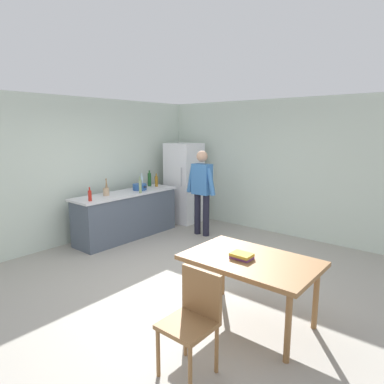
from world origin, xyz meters
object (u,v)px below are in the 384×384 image
bottle_oil_amber (156,181)px  book_stack (242,256)px  utensil_jar (106,191)px  chair (194,314)px  refrigerator (184,183)px  dining_table (251,265)px  cooking_pot (140,187)px  bottle_wine_green (149,179)px  bottle_water_clear (142,181)px  bottle_sauce_red (90,195)px  person (202,187)px  bottle_vinegar_tall (140,186)px

bottle_oil_amber → book_stack: bottle_oil_amber is taller
utensil_jar → chair: bearing=-25.4°
book_stack → refrigerator: bearing=139.4°
dining_table → cooking_pot: (-3.40, 1.45, 0.29)m
dining_table → bottle_wine_green: bearing=152.1°
dining_table → bottle_oil_amber: bottle_oil_amber is taller
bottle_oil_amber → refrigerator: bearing=79.7°
bottle_water_clear → bottle_sauce_red: bearing=-76.9°
utensil_jar → bottle_oil_amber: size_ratio=1.14×
utensil_jar → bottle_wine_green: (-0.15, 1.24, 0.07)m
bottle_oil_amber → bottle_water_clear: bottle_water_clear is taller
person → bottle_wine_green: size_ratio=5.00×
dining_table → bottle_wine_green: bottle_wine_green is taller
bottle_water_clear → utensil_jar: bearing=-81.1°
person → book_stack: size_ratio=7.40×
cooking_pot → bottle_vinegar_tall: (0.27, -0.22, 0.08)m
refrigerator → bottle_water_clear: (-0.30, -1.01, 0.13)m
bottle_water_clear → cooking_pot: bearing=-50.4°
utensil_jar → book_stack: bearing=-12.3°
dining_table → bottle_vinegar_tall: bearing=158.5°
chair → cooking_pot: size_ratio=2.28×
person → bottle_sauce_red: person is taller
refrigerator → person: (0.95, -0.55, 0.08)m
bottle_water_clear → bottle_oil_amber: bearing=57.4°
chair → book_stack: size_ratio=3.96×
refrigerator → dining_table: refrigerator is taller
utensil_jar → bottle_water_clear: 1.04m
dining_table → bottle_wine_green: 4.08m
bottle_oil_amber → bottle_water_clear: bearing=-122.6°
bottle_wine_green → book_stack: size_ratio=1.48×
person → bottle_water_clear: bearing=-160.1°
bottle_sauce_red → bottle_water_clear: size_ratio=0.80×
person → bottle_oil_amber: (-1.09, -0.19, 0.04)m
person → cooking_pot: bearing=-146.7°
refrigerator → dining_table: size_ratio=1.29×
book_stack → dining_table: bearing=45.8°
utensil_jar → bottle_water_clear: bearing=98.9°
dining_table → book_stack: book_stack is taller
bottle_wine_green → person: bearing=11.1°
dining_table → person: bearing=137.6°
bottle_wine_green → bottle_oil_amber: bearing=18.7°
bottle_oil_amber → bottle_sauce_red: bearing=-84.1°
bottle_oil_amber → bottle_wine_green: bearing=-161.3°
person → book_stack: bearing=-44.2°
cooking_pot → bottle_oil_amber: size_ratio=1.43×
bottle_vinegar_tall → bottle_wine_green: 0.81m
person → bottle_vinegar_tall: (-0.79, -0.91, 0.06)m
bottle_oil_amber → book_stack: size_ratio=1.22×
person → utensil_jar: person is taller
cooking_pot → utensil_jar: 0.79m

